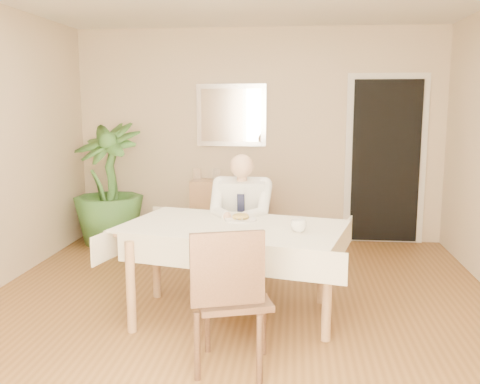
# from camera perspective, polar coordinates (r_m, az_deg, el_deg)

# --- Properties ---
(room) EXTENTS (5.00, 5.02, 2.60)m
(room) POSITION_cam_1_polar(r_m,az_deg,el_deg) (4.16, -0.50, 3.97)
(room) COLOR brown
(room) RESTS_ON ground
(window) EXTENTS (1.34, 0.04, 1.44)m
(window) POSITION_cam_1_polar(r_m,az_deg,el_deg) (1.72, -9.75, 1.03)
(window) COLOR silver
(window) RESTS_ON room
(doorway) EXTENTS (0.96, 0.07, 2.10)m
(doorway) POSITION_cam_1_polar(r_m,az_deg,el_deg) (6.70, 15.25, 3.16)
(doorway) COLOR silver
(doorway) RESTS_ON ground
(mirror) EXTENTS (0.86, 0.04, 0.76)m
(mirror) POSITION_cam_1_polar(r_m,az_deg,el_deg) (6.63, -0.96, 8.19)
(mirror) COLOR silver
(mirror) RESTS_ON room
(dining_table) EXTENTS (1.94, 1.41, 0.75)m
(dining_table) POSITION_cam_1_polar(r_m,az_deg,el_deg) (4.21, -0.77, -4.69)
(dining_table) COLOR #9E7651
(dining_table) RESTS_ON ground
(chair_far) EXTENTS (0.45, 0.45, 0.87)m
(chair_far) POSITION_cam_1_polar(r_m,az_deg,el_deg) (5.10, 0.39, -4.22)
(chair_far) COLOR #42291B
(chair_far) RESTS_ON ground
(chair_near) EXTENTS (0.57, 0.57, 0.95)m
(chair_near) POSITION_cam_1_polar(r_m,az_deg,el_deg) (3.37, -1.06, -10.64)
(chair_near) COLOR #42291B
(chair_near) RESTS_ON ground
(seated_man) EXTENTS (0.48, 0.72, 1.24)m
(seated_man) POSITION_cam_1_polar(r_m,az_deg,el_deg) (4.78, 0.06, -2.69)
(seated_man) COLOR white
(seated_man) RESTS_ON ground
(plate) EXTENTS (0.26, 0.26, 0.02)m
(plate) POSITION_cam_1_polar(r_m,az_deg,el_deg) (4.36, 0.06, -2.93)
(plate) COLOR white
(plate) RESTS_ON dining_table
(food) EXTENTS (0.14, 0.14, 0.06)m
(food) POSITION_cam_1_polar(r_m,az_deg,el_deg) (4.36, 0.06, -2.65)
(food) COLOR olive
(food) RESTS_ON dining_table
(knife) EXTENTS (0.01, 0.13, 0.01)m
(knife) POSITION_cam_1_polar(r_m,az_deg,el_deg) (4.30, 0.51, -2.89)
(knife) COLOR silver
(knife) RESTS_ON dining_table
(fork) EXTENTS (0.01, 0.13, 0.01)m
(fork) POSITION_cam_1_polar(r_m,az_deg,el_deg) (4.31, -0.55, -2.87)
(fork) COLOR silver
(fork) RESTS_ON dining_table
(coffee_mug) EXTENTS (0.14, 0.14, 0.09)m
(coffee_mug) POSITION_cam_1_polar(r_m,az_deg,el_deg) (3.99, 6.26, -3.61)
(coffee_mug) COLOR white
(coffee_mug) RESTS_ON dining_table
(sideboard) EXTENTS (0.95, 0.33, 0.76)m
(sideboard) POSITION_cam_1_polar(r_m,az_deg,el_deg) (6.61, -1.08, -2.02)
(sideboard) COLOR #9E7651
(sideboard) RESTS_ON ground
(photo_frame_left) EXTENTS (0.10, 0.02, 0.14)m
(photo_frame_left) POSITION_cam_1_polar(r_m,az_deg,el_deg) (6.62, -4.62, 1.92)
(photo_frame_left) COLOR silver
(photo_frame_left) RESTS_ON sideboard
(photo_frame_center) EXTENTS (0.10, 0.02, 0.14)m
(photo_frame_center) POSITION_cam_1_polar(r_m,az_deg,el_deg) (6.59, -2.51, 1.90)
(photo_frame_center) COLOR silver
(photo_frame_center) RESTS_ON sideboard
(photo_frame_right) EXTENTS (0.10, 0.02, 0.14)m
(photo_frame_right) POSITION_cam_1_polar(r_m,az_deg,el_deg) (6.55, -0.23, 1.86)
(photo_frame_right) COLOR silver
(photo_frame_right) RESTS_ON sideboard
(potted_palm) EXTENTS (1.04, 1.04, 1.47)m
(potted_palm) POSITION_cam_1_polar(r_m,az_deg,el_deg) (6.59, -13.88, 0.77)
(potted_palm) COLOR #325E25
(potted_palm) RESTS_ON ground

